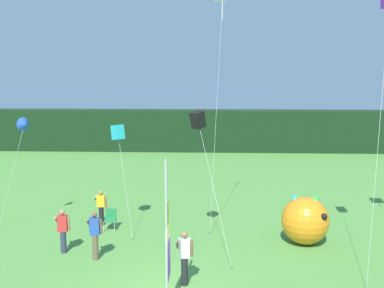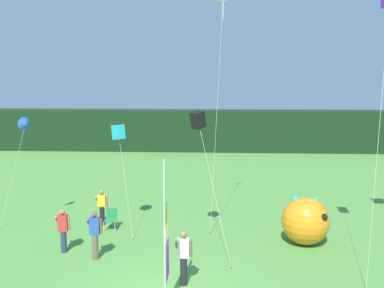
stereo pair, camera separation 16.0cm
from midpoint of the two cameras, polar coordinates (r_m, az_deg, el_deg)
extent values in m
cube|color=black|center=(39.21, 0.85, 1.77)|extent=(80.00, 2.40, 3.59)
cylinder|color=#B7B7BC|center=(12.35, -3.16, -12.12)|extent=(0.06, 0.06, 4.44)
cube|color=purple|center=(13.14, -2.88, -14.70)|extent=(0.02, 0.97, 1.19)
cube|color=yellow|center=(12.54, -3.01, -10.07)|extent=(0.02, 0.60, 1.19)
cube|color=white|center=(12.03, -3.15, -5.00)|extent=(0.02, 0.23, 1.19)
cylinder|color=black|center=(20.42, -11.27, -9.03)|extent=(0.22, 0.22, 0.86)
cube|color=yellow|center=(20.22, -11.33, -7.17)|extent=(0.36, 0.20, 0.52)
sphere|color=#A37556|center=(20.12, -11.36, -6.12)|extent=(0.20, 0.20, 0.20)
cylinder|color=#A37556|center=(20.32, -11.92, -7.00)|extent=(0.09, 0.48, 0.42)
cylinder|color=#A37556|center=(20.19, -10.68, -7.36)|extent=(0.09, 0.14, 0.56)
cylinder|color=#2D334C|center=(17.77, -15.94, -11.98)|extent=(0.22, 0.22, 0.84)
cube|color=red|center=(17.53, -16.04, -9.74)|extent=(0.36, 0.20, 0.63)
sphere|color=#A37556|center=(17.40, -16.10, -8.38)|extent=(0.20, 0.20, 0.20)
cylinder|color=#A37556|center=(17.63, -16.70, -9.36)|extent=(0.09, 0.48, 0.42)
cylinder|color=#A37556|center=(17.47, -15.31, -9.81)|extent=(0.09, 0.14, 0.56)
cylinder|color=black|center=(14.66, -0.76, -16.06)|extent=(0.22, 0.22, 0.93)
cube|color=white|center=(14.35, -0.76, -13.25)|extent=(0.36, 0.20, 0.62)
sphere|color=brown|center=(14.19, -0.77, -11.63)|extent=(0.20, 0.20, 0.20)
cylinder|color=brown|center=(14.39, -1.69, -12.82)|extent=(0.09, 0.48, 0.42)
cylinder|color=brown|center=(14.35, 0.18, -13.30)|extent=(0.09, 0.14, 0.56)
cylinder|color=brown|center=(16.85, -12.07, -12.81)|extent=(0.22, 0.22, 0.95)
cube|color=#284CA8|center=(16.58, -12.16, -10.26)|extent=(0.36, 0.20, 0.63)
sphere|color=brown|center=(16.44, -12.21, -8.82)|extent=(0.20, 0.20, 0.20)
cylinder|color=brown|center=(16.67, -12.89, -9.86)|extent=(0.09, 0.48, 0.42)
cylinder|color=brown|center=(16.53, -11.37, -10.32)|extent=(0.09, 0.14, 0.56)
sphere|color=orange|center=(18.32, 14.65, -9.57)|extent=(1.88, 1.88, 1.88)
sphere|color=#23B2C6|center=(18.36, 13.39, -6.91)|extent=(0.26, 0.26, 0.26)
sphere|color=black|center=(17.72, 16.92, -9.00)|extent=(0.26, 0.26, 0.26)
sphere|color=green|center=(18.29, 15.93, -6.91)|extent=(0.26, 0.26, 0.26)
cylinder|color=#BCBCC1|center=(19.63, -11.05, -10.43)|extent=(0.03, 0.03, 0.42)
cylinder|color=#BCBCC1|center=(19.53, -9.66, -10.50)|extent=(0.03, 0.03, 0.42)
cylinder|color=#BCBCC1|center=(20.07, -10.71, -9.98)|extent=(0.03, 0.03, 0.42)
cylinder|color=#BCBCC1|center=(19.97, -9.36, -10.05)|extent=(0.03, 0.03, 0.42)
cube|color=#237F42|center=(19.73, -10.21, -9.62)|extent=(0.48, 0.48, 0.03)
cube|color=#237F42|center=(19.88, -10.07, -8.76)|extent=(0.48, 0.03, 0.44)
cylinder|color=brown|center=(15.96, 5.39, -15.61)|extent=(0.03, 0.03, 0.08)
cylinder|color=silver|center=(16.09, 3.13, -6.11)|extent=(1.26, 2.07, 4.98)
cube|color=black|center=(16.67, 1.05, 3.13)|extent=(0.65, 0.67, 0.69)
cylinder|color=silver|center=(14.80, 23.11, -0.14)|extent=(0.57, 1.12, 9.02)
cylinder|color=brown|center=(18.52, -7.35, -12.09)|extent=(0.03, 0.03, 0.08)
cylinder|color=silver|center=(18.42, -8.30, -5.33)|extent=(0.73, 1.01, 4.31)
cube|color=#23B2C6|center=(18.57, -9.22, 1.54)|extent=(0.62, 0.61, 0.64)
cylinder|color=brown|center=(19.12, 2.62, -11.34)|extent=(0.03, 0.03, 0.08)
cylinder|color=silver|center=(18.47, 3.45, 3.77)|extent=(0.47, 0.92, 10.02)
cylinder|color=white|center=(19.04, 4.28, 16.74)|extent=(0.02, 0.02, 0.70)
cylinder|color=brown|center=(21.40, -23.33, -9.86)|extent=(0.03, 0.03, 0.08)
cylinder|color=silver|center=(20.61, -21.92, -3.98)|extent=(1.35, 0.21, 4.58)
cone|color=blue|center=(20.06, -20.45, 2.41)|extent=(0.50, 0.61, 0.59)
camera|label=1|loc=(0.08, -89.72, 0.04)|focal=41.42mm
camera|label=2|loc=(0.08, 90.28, -0.04)|focal=41.42mm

